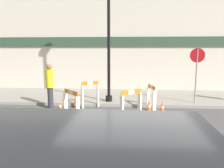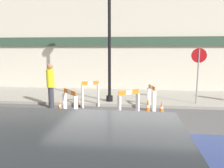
{
  "view_description": "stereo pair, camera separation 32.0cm",
  "coord_description": "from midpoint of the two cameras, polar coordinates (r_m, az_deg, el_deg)",
  "views": [
    {
      "loc": [
        -0.06,
        -4.33,
        2.38
      ],
      "look_at": [
        -0.75,
        4.29,
        1.0
      ],
      "focal_mm": 35.0,
      "sensor_mm": 36.0,
      "label": 1
    },
    {
      "loc": [
        0.26,
        -4.3,
        2.38
      ],
      "look_at": [
        -0.75,
        4.29,
        1.0
      ],
      "focal_mm": 35.0,
      "sensor_mm": 36.0,
      "label": 2
    }
  ],
  "objects": [
    {
      "name": "streetlamp_post",
      "position": [
        9.51,
        -1.88,
        17.73
      ],
      "size": [
        0.44,
        0.44,
        5.81
      ],
      "color": "black",
      "rests_on": "sidewalk_slab"
    },
    {
      "name": "barricade_1",
      "position": [
        6.87,
        3.64,
        -5.93
      ],
      "size": [
        0.68,
        0.58,
        1.14
      ],
      "rotation": [
        0.0,
        0.0,
        6.95
      ],
      "color": "white",
      "rests_on": "ground_plane"
    },
    {
      "name": "barricade_0",
      "position": [
        7.57,
        -11.79,
        -5.06
      ],
      "size": [
        0.71,
        0.73,
        1.03
      ],
      "rotation": [
        0.0,
        0.0,
        5.47
      ],
      "color": "white",
      "rests_on": "ground_plane"
    },
    {
      "name": "traffic_cone_2",
      "position": [
        8.49,
        -14.52,
        -5.91
      ],
      "size": [
        0.3,
        0.3,
        0.48
      ],
      "color": "black",
      "rests_on": "ground_plane"
    },
    {
      "name": "sidewalk_slab",
      "position": [
        10.77,
        3.92,
        -3.41
      ],
      "size": [
        18.0,
        3.39,
        0.12
      ],
      "color": "gray",
      "rests_on": "ground_plane"
    },
    {
      "name": "traffic_cone_0",
      "position": [
        8.09,
        11.84,
        -6.31
      ],
      "size": [
        0.3,
        0.3,
        0.55
      ],
      "color": "black",
      "rests_on": "ground_plane"
    },
    {
      "name": "barricade_3",
      "position": [
        9.02,
        -6.73,
        -2.55
      ],
      "size": [
        0.7,
        0.45,
        1.09
      ],
      "rotation": [
        0.0,
        0.0,
        9.9
      ],
      "color": "white",
      "rests_on": "ground_plane"
    },
    {
      "name": "ground_plane",
      "position": [
        4.93,
        3.02,
        -19.82
      ],
      "size": [
        60.0,
        60.0,
        0.0
      ],
      "primitive_type": "plane",
      "color": "#4C4C4F"
    },
    {
      "name": "traffic_cone_1",
      "position": [
        7.85,
        8.44,
        -6.15
      ],
      "size": [
        0.3,
        0.3,
        0.69
      ],
      "color": "black",
      "rests_on": "ground_plane"
    },
    {
      "name": "traffic_cone_3",
      "position": [
        9.28,
        -10.39,
        -4.31
      ],
      "size": [
        0.3,
        0.3,
        0.54
      ],
      "color": "black",
      "rests_on": "ground_plane"
    },
    {
      "name": "person_worker",
      "position": [
        9.1,
        -16.88,
        -0.07
      ],
      "size": [
        0.34,
        0.34,
        1.82
      ],
      "rotation": [
        0.0,
        0.0,
        -0.11
      ],
      "color": "#33333D",
      "rests_on": "ground_plane"
    },
    {
      "name": "barricade_2",
      "position": [
        8.82,
        9.23,
        -3.29
      ],
      "size": [
        0.32,
        0.71,
        0.97
      ],
      "rotation": [
        0.0,
        0.0,
        8.13
      ],
      "color": "white",
      "rests_on": "ground_plane"
    },
    {
      "name": "stop_sign",
      "position": [
        9.74,
        20.38,
        4.29
      ],
      "size": [
        0.59,
        0.14,
        2.31
      ],
      "rotation": [
        0.0,
        0.0,
        2.94
      ],
      "color": "gray",
      "rests_on": "sidewalk_slab"
    },
    {
      "name": "storefront_facade",
      "position": [
        12.29,
        4.16,
        10.79
      ],
      "size": [
        18.0,
        0.22,
        5.5
      ],
      "color": "beige",
      "rests_on": "ground_plane"
    }
  ]
}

